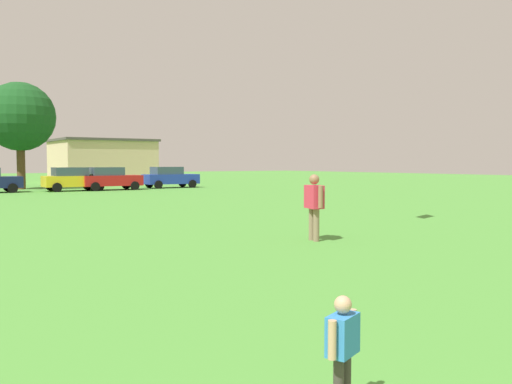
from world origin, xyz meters
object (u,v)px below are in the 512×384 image
object	(u,v)px
parked_car_yellow_3	(74,179)
parked_car_blue_5	(170,177)
parked_car_red_4	(110,178)
tree_far_right	(20,117)
adult_bystander	(314,201)
child_kite_flyer	(343,343)

from	to	relation	value
parked_car_yellow_3	parked_car_blue_5	size ratio (longest dim) A/B	1.00
parked_car_red_4	tree_far_right	world-z (taller)	tree_far_right
parked_car_red_4	adult_bystander	bearing A→B (deg)	-98.22
parked_car_blue_5	tree_far_right	world-z (taller)	tree_far_right
parked_car_blue_5	parked_car_yellow_3	bearing A→B (deg)	-175.09
parked_car_blue_5	parked_car_red_4	bearing A→B (deg)	-170.05
parked_car_yellow_3	parked_car_red_4	xyz separation A→B (m)	(2.55, -0.24, 0.00)
adult_bystander	child_kite_flyer	bearing A→B (deg)	-25.67
child_kite_flyer	parked_car_red_4	bearing A→B (deg)	51.77
parked_car_red_4	parked_car_blue_5	bearing A→B (deg)	9.95
parked_car_yellow_3	parked_car_red_4	bearing A→B (deg)	-5.48
adult_bystander	tree_far_right	distance (m)	33.58
adult_bystander	parked_car_yellow_3	world-z (taller)	adult_bystander
parked_car_yellow_3	child_kite_flyer	bearing A→B (deg)	-101.78
parked_car_yellow_3	parked_car_red_4	world-z (taller)	same
child_kite_flyer	parked_car_blue_5	world-z (taller)	parked_car_blue_5
parked_car_red_4	tree_far_right	bearing A→B (deg)	136.15
parked_car_red_4	tree_far_right	xyz separation A→B (m)	(-5.18, 4.97, 4.58)
parked_car_red_4	parked_car_blue_5	world-z (taller)	same
tree_far_right	parked_car_blue_5	bearing A→B (deg)	-21.45
child_kite_flyer	parked_car_yellow_3	distance (m)	36.95
parked_car_blue_5	adult_bystander	bearing A→B (deg)	-107.58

